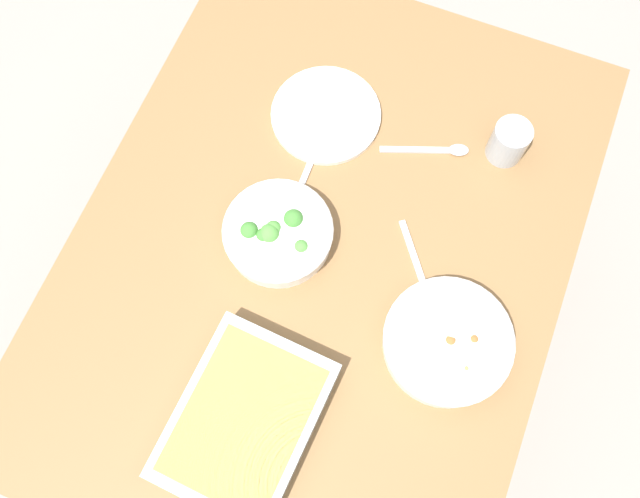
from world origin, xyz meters
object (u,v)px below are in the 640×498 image
broccoli_bowl (278,233)px  drink_cup (508,143)px  spoon_spare (437,150)px  side_plate (326,115)px  baking_dish (244,420)px  spoon_by_stew (421,276)px  stew_bowl (447,342)px  spoon_by_broccoli (300,188)px

broccoli_bowl → drink_cup: (-0.33, 0.34, 0.01)m
broccoli_bowl → spoon_spare: bearing=142.5°
side_plate → baking_dish: bearing=8.6°
broccoli_bowl → side_plate: bearing=-177.1°
broccoli_bowl → spoon_by_stew: broccoli_bowl is taller
stew_bowl → baking_dish: size_ratio=0.73×
broccoli_bowl → baking_dish: broccoli_bowl is taller
broccoli_bowl → baking_dish: size_ratio=0.65×
broccoli_bowl → spoon_by_broccoli: 0.11m
drink_cup → side_plate: 0.36m
baking_dish → spoon_spare: size_ratio=1.83×
spoon_by_stew → side_plate: bearing=-131.0°
stew_bowl → baking_dish: same height
side_plate → spoon_by_broccoli: 0.17m
side_plate → spoon_spare: size_ratio=1.29×
side_plate → spoon_by_stew: (0.25, 0.29, -0.00)m
stew_bowl → spoon_by_stew: (-0.11, -0.08, -0.03)m
broccoli_bowl → side_plate: 0.28m
spoon_by_stew → spoon_spare: (-0.26, -0.05, 0.00)m
baking_dish → drink_cup: (-0.66, 0.26, 0.00)m
broccoli_bowl → side_plate: broccoli_bowl is taller
broccoli_bowl → spoon_by_stew: size_ratio=1.36×
stew_bowl → spoon_by_stew: stew_bowl is taller
broccoli_bowl → spoon_by_stew: bearing=95.9°
drink_cup → spoon_spare: 0.13m
baking_dish → drink_cup: bearing=158.4°
stew_bowl → spoon_spare: 0.39m
drink_cup → side_plate: (0.05, -0.35, -0.03)m
stew_bowl → spoon_by_broccoli: (-0.19, -0.36, -0.03)m
drink_cup → spoon_by_stew: 0.31m
drink_cup → stew_bowl: bearing=1.8°
spoon_by_broccoli → stew_bowl: bearing=62.1°
broccoli_bowl → baking_dish: 0.34m
spoon_by_stew → spoon_by_broccoli: 0.29m
stew_bowl → spoon_by_broccoli: bearing=-117.9°
spoon_spare → broccoli_bowl: bearing=-37.5°
spoon_spare → spoon_by_stew: bearing=11.8°
drink_cup → spoon_spare: size_ratio=0.50×
spoon_by_broccoli → broccoli_bowl: bearing=1.0°
broccoli_bowl → drink_cup: drink_cup is taller
baking_dish → spoon_by_stew: (-0.36, 0.19, -0.03)m
stew_bowl → spoon_by_stew: 0.14m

